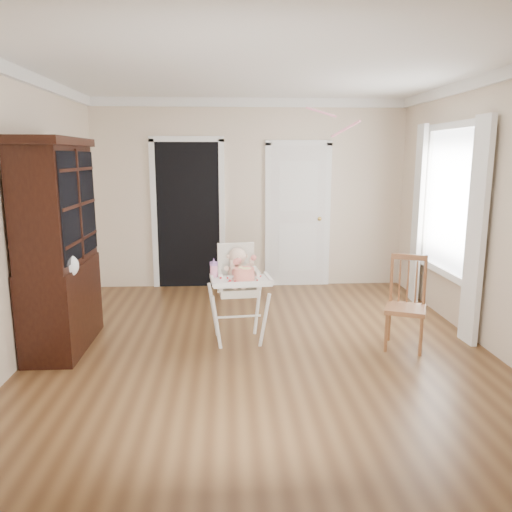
{
  "coord_description": "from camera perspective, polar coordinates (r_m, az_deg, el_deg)",
  "views": [
    {
      "loc": [
        -0.33,
        -4.77,
        1.9
      ],
      "look_at": [
        -0.05,
        0.09,
        0.93
      ],
      "focal_mm": 35.0,
      "sensor_mm": 36.0,
      "label": 1
    }
  ],
  "objects": [
    {
      "name": "floor",
      "position": [
        5.15,
        0.64,
        -10.33
      ],
      "size": [
        5.0,
        5.0,
        0.0
      ],
      "primitive_type": "plane",
      "color": "#50331B",
      "rests_on": "ground"
    },
    {
      "name": "crown_molding",
      "position": [
        4.84,
        0.71,
        20.12
      ],
      "size": [
        4.5,
        5.0,
        0.12
      ],
      "primitive_type": null,
      "color": "white",
      "rests_on": "ceiling"
    },
    {
      "name": "wall_right",
      "position": [
        5.45,
        25.06,
        4.48
      ],
      "size": [
        0.0,
        5.0,
        5.0
      ],
      "primitive_type": "plane",
      "rotation": [
        1.57,
        0.0,
        -1.57
      ],
      "color": "beige",
      "rests_on": "floor"
    },
    {
      "name": "window_right",
      "position": [
        6.14,
        20.92,
        4.85
      ],
      "size": [
        0.13,
        1.84,
        2.3
      ],
      "color": "white",
      "rests_on": "wall_right"
    },
    {
      "name": "wall_left",
      "position": [
        5.17,
        -25.12,
        4.16
      ],
      "size": [
        0.0,
        5.0,
        5.0
      ],
      "primitive_type": "plane",
      "rotation": [
        1.57,
        0.0,
        1.57
      ],
      "color": "beige",
      "rests_on": "floor"
    },
    {
      "name": "ceiling",
      "position": [
        4.85,
        0.71,
        20.82
      ],
      "size": [
        5.0,
        5.0,
        0.0
      ],
      "primitive_type": "plane",
      "rotation": [
        3.14,
        0.0,
        0.0
      ],
      "color": "white",
      "rests_on": "wall_back"
    },
    {
      "name": "high_chair",
      "position": [
        5.11,
        -2.08,
        -2.97
      ],
      "size": [
        0.65,
        0.78,
        1.04
      ],
      "rotation": [
        0.0,
        0.0,
        0.1
      ],
      "color": "white",
      "rests_on": "floor"
    },
    {
      "name": "sippy_cup",
      "position": [
        4.97,
        -4.84,
        -1.49
      ],
      "size": [
        0.08,
        0.08,
        0.19
      ],
      "rotation": [
        0.0,
        0.0,
        0.1
      ],
      "color": "pink",
      "rests_on": "high_chair"
    },
    {
      "name": "streamer",
      "position": [
        6.01,
        7.4,
        16.01
      ],
      "size": [
        0.29,
        0.43,
        0.15
      ],
      "primitive_type": null,
      "rotation": [
        0.26,
        0.0,
        0.57
      ],
      "color": "pink",
      "rests_on": "ceiling"
    },
    {
      "name": "baby",
      "position": [
        5.1,
        -2.11,
        -1.43
      ],
      "size": [
        0.3,
        0.22,
        0.42
      ],
      "rotation": [
        0.0,
        0.0,
        0.1
      ],
      "color": "beige",
      "rests_on": "high_chair"
    },
    {
      "name": "doorway",
      "position": [
        7.32,
        -7.76,
        5.02
      ],
      "size": [
        1.06,
        0.05,
        2.22
      ],
      "color": "black",
      "rests_on": "wall_back"
    },
    {
      "name": "wall_back",
      "position": [
        7.3,
        -0.69,
        7.01
      ],
      "size": [
        4.5,
        0.0,
        4.5
      ],
      "primitive_type": "plane",
      "rotation": [
        1.57,
        0.0,
        0.0
      ],
      "color": "beige",
      "rests_on": "floor"
    },
    {
      "name": "closet_door",
      "position": [
        7.37,
        4.79,
        4.47
      ],
      "size": [
        0.96,
        0.09,
        2.13
      ],
      "color": "white",
      "rests_on": "wall_back"
    },
    {
      "name": "china_cabinet",
      "position": [
        5.24,
        -21.66,
        1.07
      ],
      "size": [
        0.55,
        1.23,
        2.08
      ],
      "color": "black",
      "rests_on": "floor"
    },
    {
      "name": "dining_chair",
      "position": [
        5.23,
        16.75,
        -5.46
      ],
      "size": [
        0.5,
        0.5,
        0.93
      ],
      "rotation": [
        0.0,
        0.0,
        -0.4
      ],
      "color": "brown",
      "rests_on": "floor"
    },
    {
      "name": "cake",
      "position": [
        4.83,
        -1.36,
        -2.08
      ],
      "size": [
        0.26,
        0.26,
        0.12
      ],
      "color": "silver",
      "rests_on": "high_chair"
    }
  ]
}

